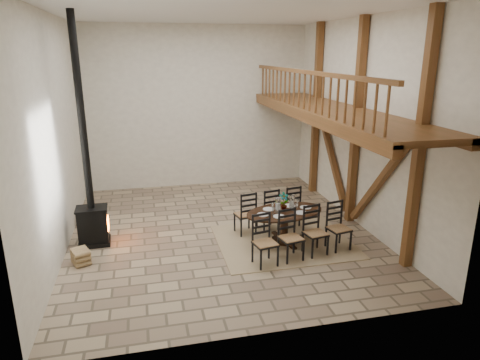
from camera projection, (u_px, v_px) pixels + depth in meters
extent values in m
plane|color=tan|center=(221.00, 232.00, 10.38)|extent=(8.00, 8.00, 0.00)
cube|color=white|center=(197.00, 108.00, 13.39)|extent=(7.00, 0.02, 5.00)
cube|color=white|center=(271.00, 179.00, 5.93)|extent=(7.00, 0.02, 5.00)
cube|color=white|center=(54.00, 136.00, 8.91)|extent=(0.02, 8.00, 5.00)
cube|color=white|center=(361.00, 124.00, 10.41)|extent=(0.02, 8.00, 5.00)
cube|color=white|center=(218.00, 11.00, 8.94)|extent=(7.00, 8.00, 0.02)
cube|color=brown|center=(420.00, 145.00, 8.05)|extent=(0.18, 0.18, 5.00)
cube|color=brown|center=(356.00, 124.00, 10.38)|extent=(0.18, 0.18, 5.00)
cube|color=brown|center=(316.00, 111.00, 12.72)|extent=(0.18, 0.18, 5.00)
cube|color=brown|center=(379.00, 182.00, 9.53)|extent=(0.14, 2.16, 2.54)
cube|color=brown|center=(332.00, 156.00, 11.87)|extent=(0.14, 2.16, 2.54)
cube|color=brown|center=(357.00, 112.00, 10.30)|extent=(0.20, 7.80, 0.20)
cube|color=brown|center=(331.00, 111.00, 10.14)|extent=(1.60, 7.80, 0.12)
cube|color=brown|center=(303.00, 116.00, 10.02)|extent=(0.18, 7.80, 0.22)
cube|color=brown|center=(305.00, 72.00, 9.73)|extent=(0.09, 7.60, 0.09)
cube|color=brown|center=(304.00, 91.00, 9.85)|extent=(0.06, 7.60, 0.86)
cube|color=tan|center=(284.00, 241.00, 9.82)|extent=(3.00, 2.50, 0.02)
ellipsoid|color=black|center=(285.00, 212.00, 9.61)|extent=(2.02, 1.45, 0.04)
cylinder|color=black|center=(284.00, 227.00, 9.72)|extent=(0.18, 0.18, 0.68)
cylinder|color=black|center=(284.00, 240.00, 9.81)|extent=(0.56, 0.56, 0.06)
cube|color=tan|center=(265.00, 243.00, 8.63)|extent=(0.52, 0.50, 0.04)
cube|color=black|center=(265.00, 255.00, 8.70)|extent=(0.50, 0.50, 0.46)
cube|color=black|center=(261.00, 227.00, 8.71)|extent=(0.38, 0.11, 0.60)
cube|color=tan|center=(291.00, 238.00, 8.86)|extent=(0.52, 0.50, 0.04)
cube|color=black|center=(291.00, 249.00, 8.94)|extent=(0.50, 0.50, 0.46)
cube|color=black|center=(287.00, 222.00, 8.95)|extent=(0.38, 0.11, 0.60)
cube|color=tan|center=(316.00, 233.00, 9.10)|extent=(0.52, 0.50, 0.04)
cube|color=black|center=(315.00, 244.00, 9.17)|extent=(0.50, 0.50, 0.46)
cube|color=black|center=(311.00, 218.00, 9.19)|extent=(0.38, 0.11, 0.60)
cube|color=tan|center=(339.00, 229.00, 9.34)|extent=(0.52, 0.50, 0.04)
cube|color=black|center=(338.00, 239.00, 9.41)|extent=(0.50, 0.50, 0.46)
cube|color=black|center=(334.00, 214.00, 9.42)|extent=(0.38, 0.11, 0.60)
cube|color=tan|center=(245.00, 214.00, 10.15)|extent=(0.52, 0.50, 0.04)
cube|color=black|center=(245.00, 224.00, 10.22)|extent=(0.50, 0.50, 0.46)
cube|color=black|center=(249.00, 206.00, 9.90)|extent=(0.38, 0.11, 0.60)
cube|color=tan|center=(268.00, 211.00, 10.39)|extent=(0.52, 0.50, 0.04)
cube|color=black|center=(267.00, 220.00, 10.46)|extent=(0.50, 0.50, 0.46)
cube|color=black|center=(272.00, 202.00, 10.14)|extent=(0.38, 0.11, 0.60)
cube|color=tan|center=(289.00, 207.00, 10.63)|extent=(0.52, 0.50, 0.04)
cube|color=black|center=(289.00, 217.00, 10.70)|extent=(0.50, 0.50, 0.46)
cube|color=black|center=(294.00, 199.00, 10.38)|extent=(0.38, 0.11, 0.60)
cube|color=silver|center=(285.00, 211.00, 9.61)|extent=(1.52, 0.97, 0.01)
cube|color=white|center=(285.00, 207.00, 9.58)|extent=(0.95, 0.47, 0.18)
cylinder|color=white|center=(278.00, 205.00, 9.49)|extent=(0.12, 0.12, 0.34)
cylinder|color=white|center=(292.00, 203.00, 9.63)|extent=(0.12, 0.12, 0.34)
cylinder|color=white|center=(278.00, 209.00, 9.51)|extent=(0.06, 0.06, 0.16)
cylinder|color=white|center=(292.00, 207.00, 9.66)|extent=(0.06, 0.06, 0.16)
imported|color=#4C723F|center=(284.00, 202.00, 9.59)|extent=(0.25, 0.19, 0.42)
cube|color=black|center=(95.00, 242.00, 9.70)|extent=(0.70, 0.55, 0.11)
cube|color=black|center=(93.00, 225.00, 9.58)|extent=(0.65, 0.49, 0.74)
cube|color=#FF590C|center=(108.00, 223.00, 9.66)|extent=(0.03, 0.30, 0.29)
cube|color=black|center=(91.00, 208.00, 9.47)|extent=(0.69, 0.54, 0.04)
cylinder|color=black|center=(81.00, 115.00, 8.87)|extent=(0.16, 0.16, 4.12)
cylinder|color=brown|center=(91.00, 218.00, 10.82)|extent=(0.50, 0.50, 0.33)
cube|color=#A4845C|center=(90.00, 210.00, 10.76)|extent=(0.27, 0.27, 0.10)
cube|color=#A4845C|center=(81.00, 257.00, 8.77)|extent=(0.45, 0.51, 0.32)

